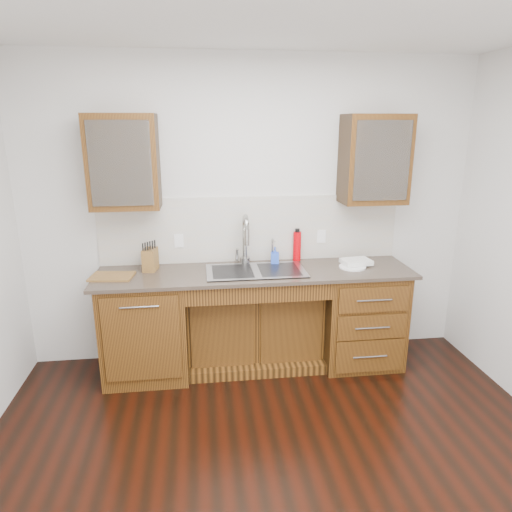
{
  "coord_description": "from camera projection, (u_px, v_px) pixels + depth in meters",
  "views": [
    {
      "loc": [
        -0.47,
        -2.25,
        2.13
      ],
      "look_at": [
        0.0,
        1.4,
        1.05
      ],
      "focal_mm": 32.0,
      "sensor_mm": 36.0,
      "label": 1
    }
  ],
  "objects": [
    {
      "name": "outlet_right",
      "position": [
        321.0,
        236.0,
        4.21
      ],
      "size": [
        0.08,
        0.01,
        0.12
      ],
      "primitive_type": "cube",
      "color": "white",
      "rests_on": "backsplash"
    },
    {
      "name": "cup_right_a",
      "position": [
        367.0,
        166.0,
        3.93
      ],
      "size": [
        0.15,
        0.15,
        0.09
      ],
      "primitive_type": "imported",
      "rotation": [
        0.0,
        0.0,
        0.42
      ],
      "color": "silver",
      "rests_on": "upper_cabinet_right"
    },
    {
      "name": "backsplash",
      "position": [
        251.0,
        229.0,
        4.12
      ],
      "size": [
        2.7,
        0.02,
        0.59
      ],
      "primitive_type": "cube",
      "color": "beige",
      "rests_on": "wall_back"
    },
    {
      "name": "water_bottle",
      "position": [
        297.0,
        246.0,
        4.17
      ],
      "size": [
        0.08,
        0.08,
        0.27
      ],
      "primitive_type": "cylinder",
      "rotation": [
        0.0,
        0.0,
        0.16
      ],
      "color": "#D40009",
      "rests_on": "countertop"
    },
    {
      "name": "ground",
      "position": [
        285.0,
        490.0,
        2.81
      ],
      "size": [
        4.0,
        3.5,
        0.1
      ],
      "primitive_type": "cube",
      "color": "black"
    },
    {
      "name": "base_cabinet_left",
      "position": [
        146.0,
        326.0,
        3.93
      ],
      "size": [
        0.7,
        0.62,
        0.88
      ],
      "primitive_type": "cube",
      "color": "#593014",
      "rests_on": "ground"
    },
    {
      "name": "cutting_board",
      "position": [
        112.0,
        276.0,
        3.74
      ],
      "size": [
        0.37,
        0.28,
        0.02
      ],
      "primitive_type": "cube",
      "rotation": [
        0.0,
        0.0,
        -0.12
      ],
      "color": "brown",
      "rests_on": "countertop"
    },
    {
      "name": "knife_block",
      "position": [
        150.0,
        260.0,
        3.9
      ],
      "size": [
        0.13,
        0.19,
        0.19
      ],
      "primitive_type": "cube",
      "rotation": [
        0.0,
        0.0,
        -0.17
      ],
      "color": "brown",
      "rests_on": "countertop"
    },
    {
      "name": "cup_left_a",
      "position": [
        110.0,
        169.0,
        3.67
      ],
      "size": [
        0.15,
        0.15,
        0.09
      ],
      "primitive_type": "imported",
      "rotation": [
        0.0,
        0.0,
        0.4
      ],
      "color": "white",
      "rests_on": "upper_cabinet_left"
    },
    {
      "name": "cup_left_b",
      "position": [
        138.0,
        169.0,
        3.69
      ],
      "size": [
        0.1,
        0.1,
        0.08
      ],
      "primitive_type": "imported",
      "rotation": [
        0.0,
        0.0,
        -0.19
      ],
      "color": "white",
      "rests_on": "upper_cabinet_left"
    },
    {
      "name": "upper_cabinet_right",
      "position": [
        374.0,
        159.0,
        3.92
      ],
      "size": [
        0.55,
        0.34,
        0.75
      ],
      "primitive_type": "cube",
      "color": "#593014",
      "rests_on": "wall_back"
    },
    {
      "name": "base_cabinet_right",
      "position": [
        358.0,
        315.0,
        4.16
      ],
      "size": [
        0.7,
        0.62,
        0.88
      ],
      "primitive_type": "cube",
      "color": "#593014",
      "rests_on": "ground"
    },
    {
      "name": "upper_cabinet_left",
      "position": [
        124.0,
        162.0,
        3.66
      ],
      "size": [
        0.55,
        0.34,
        0.75
      ],
      "primitive_type": "cube",
      "color": "#593014",
      "rests_on": "wall_back"
    },
    {
      "name": "dish_towel",
      "position": [
        356.0,
        262.0,
        4.04
      ],
      "size": [
        0.27,
        0.21,
        0.04
      ],
      "primitive_type": "cube",
      "rotation": [
        0.0,
        0.0,
        0.13
      ],
      "color": "white",
      "rests_on": "plate"
    },
    {
      "name": "cup_right_b",
      "position": [
        386.0,
        166.0,
        3.95
      ],
      "size": [
        0.11,
        0.11,
        0.09
      ],
      "primitive_type": "imported",
      "rotation": [
        0.0,
        0.0,
        -0.24
      ],
      "color": "white",
      "rests_on": "upper_cabinet_right"
    },
    {
      "name": "filter_tap",
      "position": [
        272.0,
        250.0,
        4.1
      ],
      "size": [
        0.02,
        0.02,
        0.24
      ],
      "primitive_type": "cylinder",
      "color": "#999993",
      "rests_on": "countertop"
    },
    {
      "name": "faucet",
      "position": [
        245.0,
        242.0,
        4.04
      ],
      "size": [
        0.04,
        0.04,
        0.4
      ],
      "primitive_type": "cylinder",
      "color": "#999993",
      "rests_on": "countertop"
    },
    {
      "name": "soap_bottle",
      "position": [
        275.0,
        256.0,
        4.07
      ],
      "size": [
        0.08,
        0.08,
        0.16
      ],
      "primitive_type": "imported",
      "rotation": [
        0.0,
        0.0,
        -0.12
      ],
      "color": "blue",
      "rests_on": "countertop"
    },
    {
      "name": "sink",
      "position": [
        256.0,
        281.0,
        3.91
      ],
      "size": [
        0.84,
        0.46,
        0.19
      ],
      "primitive_type": "cube",
      "color": "#9E9EA5",
      "rests_on": "countertop"
    },
    {
      "name": "base_cabinet_center",
      "position": [
        254.0,
        326.0,
        4.16
      ],
      "size": [
        1.2,
        0.44,
        0.7
      ],
      "primitive_type": "cube",
      "color": "#593014",
      "rests_on": "ground"
    },
    {
      "name": "countertop",
      "position": [
        256.0,
        273.0,
        3.9
      ],
      "size": [
        2.7,
        0.65,
        0.03
      ],
      "primitive_type": "cube",
      "color": "#84705B",
      "rests_on": "base_cabinet_left"
    },
    {
      "name": "wall_back",
      "position": [
        250.0,
        212.0,
        4.13
      ],
      "size": [
        4.0,
        0.1,
        2.7
      ],
      "primitive_type": "cube",
      "color": "silver",
      "rests_on": "ground"
    },
    {
      "name": "plate",
      "position": [
        352.0,
        267.0,
        3.98
      ],
      "size": [
        0.27,
        0.27,
        0.01
      ],
      "primitive_type": "cylinder",
      "rotation": [
        0.0,
        0.0,
        0.2
      ],
      "color": "white",
      "rests_on": "countertop"
    },
    {
      "name": "outlet_left",
      "position": [
        179.0,
        241.0,
        4.05
      ],
      "size": [
        0.08,
        0.01,
        0.12
      ],
      "primitive_type": "cube",
      "color": "white",
      "rests_on": "backsplash"
    }
  ]
}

